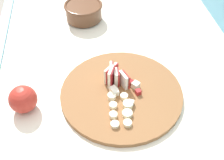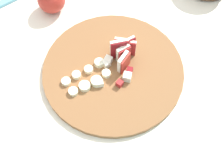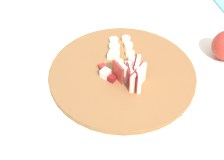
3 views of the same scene
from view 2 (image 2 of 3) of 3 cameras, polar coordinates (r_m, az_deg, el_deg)
tiled_countertop at (r=1.22m, az=0.08°, el=-10.34°), size 1.39×0.87×0.94m
cutting_board at (r=0.80m, az=0.20°, el=1.82°), size 0.37×0.37×0.01m
apple_wedge_fan at (r=0.80m, az=2.18°, el=5.54°), size 0.08×0.08×0.06m
apple_dice_pile at (r=0.78m, az=0.64°, el=1.60°), size 0.11×0.10×0.02m
banana_slice_rows at (r=0.78m, az=-4.54°, el=0.48°), size 0.13×0.07×0.02m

